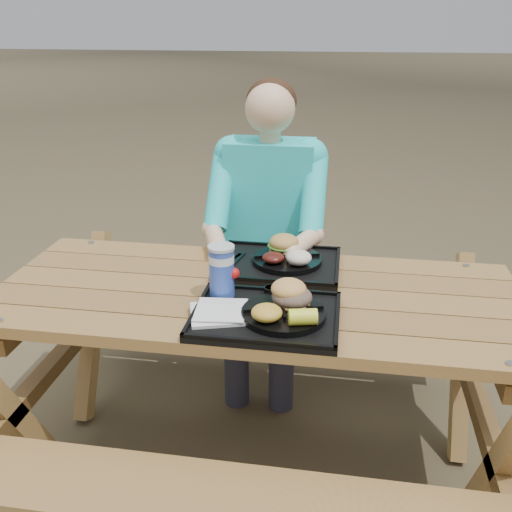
# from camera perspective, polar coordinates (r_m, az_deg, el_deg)

# --- Properties ---
(ground) EXTENTS (60.00, 60.00, 0.00)m
(ground) POSITION_cam_1_polar(r_m,az_deg,el_deg) (2.39, 0.00, -19.89)
(ground) COLOR #999999
(ground) RESTS_ON ground
(picnic_table) EXTENTS (1.80, 1.49, 0.75)m
(picnic_table) POSITION_cam_1_polar(r_m,az_deg,el_deg) (2.15, 0.00, -12.51)
(picnic_table) COLOR #999999
(picnic_table) RESTS_ON ground
(tray_near) EXTENTS (0.45, 0.35, 0.02)m
(tray_near) POSITION_cam_1_polar(r_m,az_deg,el_deg) (1.77, 1.00, -6.14)
(tray_near) COLOR black
(tray_near) RESTS_ON picnic_table
(tray_far) EXTENTS (0.45, 0.35, 0.02)m
(tray_far) POSITION_cam_1_polar(r_m,az_deg,el_deg) (2.14, 2.27, -0.92)
(tray_far) COLOR black
(tray_far) RESTS_ON picnic_table
(plate_near) EXTENTS (0.26, 0.26, 0.02)m
(plate_near) POSITION_cam_1_polar(r_m,az_deg,el_deg) (1.75, 2.77, -5.78)
(plate_near) COLOR black
(plate_near) RESTS_ON tray_near
(plate_far) EXTENTS (0.26, 0.26, 0.02)m
(plate_far) POSITION_cam_1_polar(r_m,az_deg,el_deg) (2.13, 3.11, -0.38)
(plate_far) COLOR black
(plate_far) RESTS_ON tray_far
(napkin_stack) EXTENTS (0.20, 0.20, 0.02)m
(napkin_stack) POSITION_cam_1_polar(r_m,az_deg,el_deg) (1.76, -3.93, -5.67)
(napkin_stack) COLOR silver
(napkin_stack) RESTS_ON tray_near
(soda_cup) EXTENTS (0.08, 0.08, 0.16)m
(soda_cup) POSITION_cam_1_polar(r_m,az_deg,el_deg) (1.85, -3.45, -1.65)
(soda_cup) COLOR #1536A3
(soda_cup) RESTS_ON tray_near
(condiment_bbq) EXTENTS (0.05, 0.05, 0.03)m
(condiment_bbq) POSITION_cam_1_polar(r_m,az_deg,el_deg) (1.88, 1.52, -3.52)
(condiment_bbq) COLOR #310505
(condiment_bbq) RESTS_ON tray_near
(condiment_mustard) EXTENTS (0.05, 0.05, 0.03)m
(condiment_mustard) POSITION_cam_1_polar(r_m,az_deg,el_deg) (1.86, 3.31, -3.86)
(condiment_mustard) COLOR gold
(condiment_mustard) RESTS_ON tray_near
(sandwich) EXTENTS (0.12, 0.12, 0.12)m
(sandwich) POSITION_cam_1_polar(r_m,az_deg,el_deg) (1.76, 3.65, -3.05)
(sandwich) COLOR #DC9D4D
(sandwich) RESTS_ON plate_near
(mac_cheese) EXTENTS (0.09, 0.09, 0.05)m
(mac_cheese) POSITION_cam_1_polar(r_m,az_deg,el_deg) (1.69, 1.08, -5.69)
(mac_cheese) COLOR gold
(mac_cheese) RESTS_ON plate_near
(corn_cob) EXTENTS (0.10, 0.10, 0.05)m
(corn_cob) POSITION_cam_1_polar(r_m,az_deg,el_deg) (1.67, 4.70, -6.08)
(corn_cob) COLOR #F8FF35
(corn_cob) RESTS_ON plate_near
(cutlery_far) EXTENTS (0.05, 0.14, 0.01)m
(cutlery_far) POSITION_cam_1_polar(r_m,az_deg,el_deg) (2.15, -1.99, -0.35)
(cutlery_far) COLOR black
(cutlery_far) RESTS_ON tray_far
(burger) EXTENTS (0.12, 0.12, 0.10)m
(burger) POSITION_cam_1_polar(r_m,az_deg,el_deg) (2.16, 2.83, 1.74)
(burger) COLOR #BF9043
(burger) RESTS_ON plate_far
(baked_beans) EXTENTS (0.08, 0.08, 0.04)m
(baked_beans) POSITION_cam_1_polar(r_m,az_deg,el_deg) (2.08, 1.73, -0.17)
(baked_beans) COLOR #4C140F
(baked_beans) RESTS_ON plate_far
(potato_salad) EXTENTS (0.09, 0.09, 0.05)m
(potato_salad) POSITION_cam_1_polar(r_m,az_deg,el_deg) (2.06, 4.30, -0.16)
(potato_salad) COLOR white
(potato_salad) RESTS_ON plate_far
(diner) EXTENTS (0.48, 0.84, 1.28)m
(diner) POSITION_cam_1_polar(r_m,az_deg,el_deg) (2.61, 1.32, 0.79)
(diner) COLOR #1AA1BA
(diner) RESTS_ON ground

